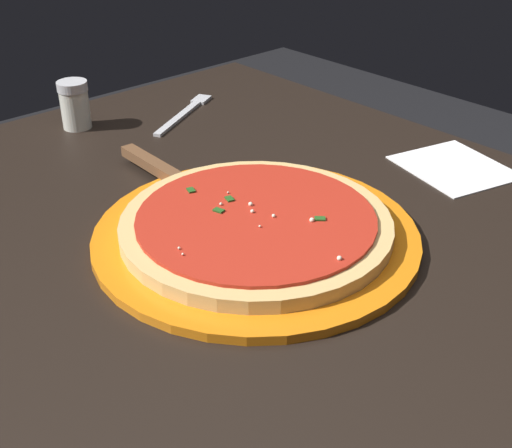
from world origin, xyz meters
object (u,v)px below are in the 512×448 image
at_px(serving_plate, 256,235).
at_px(parmesan_shaker, 75,104).
at_px(fork, 186,112).
at_px(pizza, 256,224).
at_px(pizza_server, 170,176).
at_px(napkin_folded_right, 454,167).

xyz_separation_m(serving_plate, parmesan_shaker, (0.44, -0.02, 0.03)).
relative_size(fork, parmesan_shaker, 2.33).
bearing_deg(pizza, fork, -26.09).
height_order(pizza_server, napkin_folded_right, pizza_server).
xyz_separation_m(napkin_folded_right, parmesan_shaker, (0.48, 0.31, 0.04)).
relative_size(serving_plate, napkin_folded_right, 2.60).
bearing_deg(serving_plate, pizza, -55.72).
bearing_deg(parmesan_shaker, pizza_server, 176.97).
bearing_deg(parmesan_shaker, pizza, 177.48).
bearing_deg(pizza_server, napkin_folded_right, -123.92).
relative_size(pizza, fork, 1.77).
bearing_deg(pizza, serving_plate, 124.28).
bearing_deg(fork, pizza_server, 138.47).
height_order(serving_plate, parmesan_shaker, parmesan_shaker).
relative_size(napkin_folded_right, parmesan_shaker, 1.91).
bearing_deg(serving_plate, napkin_folded_right, -98.01).
relative_size(napkin_folded_right, fork, 0.82).
height_order(pizza_server, fork, pizza_server).
bearing_deg(fork, napkin_folded_right, -160.51).
distance_m(napkin_folded_right, parmesan_shaker, 0.57).
height_order(napkin_folded_right, fork, fork).
distance_m(pizza_server, napkin_folded_right, 0.39).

